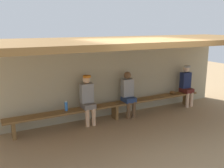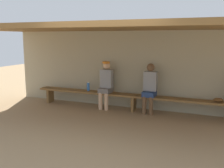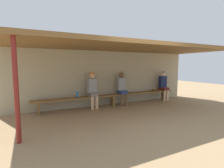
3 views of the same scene
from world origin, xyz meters
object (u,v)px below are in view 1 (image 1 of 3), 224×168
Objects in this scene: player_with_sunglasses at (186,84)px; bench at (115,106)px; player_leftmost at (128,92)px; player_shirtless_tan at (88,98)px; baseball_glove_worn at (173,93)px; water_bottle_orange at (66,106)px.

bench is at bearing -179.92° from player_with_sunglasses.
player_shirtless_tan reaches higher than player_leftmost.
player_leftmost is 1.73m from baseball_glove_worn.
bench is at bearing -0.24° from player_shirtless_tan.
player_shirtless_tan reaches higher than bench.
player_leftmost is at bearing 0.40° from bench.
player_leftmost reaches higher than baseball_glove_worn.
player_leftmost is at bearing -6.90° from baseball_glove_worn.
player_with_sunglasses is at bearing 0.01° from player_leftmost.
player_shirtless_tan reaches higher than baseball_glove_worn.
player_shirtless_tan is (-0.83, 0.00, 0.36)m from bench.
player_shirtless_tan is at bearing -4.26° from water_bottle_orange.
player_with_sunglasses reaches higher than water_bottle_orange.
bench is 25.00× the size of baseball_glove_worn.
bench is 2.72m from player_with_sunglasses.
baseball_glove_worn is at bearing 1.02° from bench.
player_with_sunglasses is at bearing -0.61° from water_bottle_orange.
baseball_glove_worn is (2.98, 0.03, -0.24)m from player_shirtless_tan.
player_leftmost reaches higher than water_bottle_orange.
player_shirtless_tan is at bearing 179.76° from bench.
water_bottle_orange is (-0.59, 0.04, -0.16)m from player_shirtless_tan.
baseball_glove_worn is at bearing 176.33° from player_with_sunglasses.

